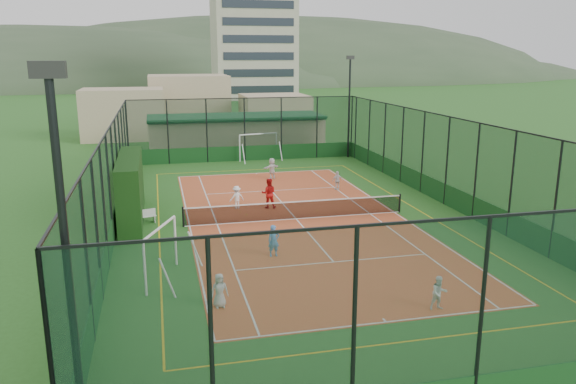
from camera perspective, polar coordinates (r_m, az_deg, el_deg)
name	(u,v)px	position (r m, az deg, el deg)	size (l,w,h in m)	color
ground	(296,219)	(29.25, 0.84, -2.78)	(300.00, 300.00, 0.00)	#2B5F20
court_slab	(296,219)	(29.25, 0.84, -2.77)	(11.17, 23.97, 0.01)	#B84C29
tennis_net	(296,209)	(29.10, 0.84, -1.78)	(11.67, 0.12, 1.06)	black
perimeter_fence	(296,172)	(28.63, 0.85, 2.02)	(18.12, 34.12, 5.00)	black
floodlight_sw	(69,284)	(11.54, -21.33, -8.70)	(0.60, 0.26, 8.25)	black
floodlight_ne	(349,107)	(46.61, 6.23, 8.54)	(0.60, 0.26, 8.25)	black
clubhouse	(236,133)	(50.12, -5.30, 5.99)	(15.20, 7.20, 3.15)	tan
apartment_tower	(253,18)	(110.99, -3.59, 17.24)	(15.00, 12.00, 30.00)	beige
distant_hills	(177,82)	(177.51, -11.21, 10.88)	(200.00, 60.00, 24.00)	#384C33
hedge_left	(131,188)	(30.08, -15.69, 0.36)	(1.11, 7.41, 3.24)	black
white_bench	(142,216)	(29.29, -14.63, -2.40)	(1.42, 0.39, 0.80)	white
futsal_goal_near	(161,254)	(21.86, -12.77, -6.13)	(0.92, 3.17, 2.05)	white
futsal_goal_far	(258,147)	(45.45, -3.03, 4.58)	(3.30, 0.96, 2.13)	white
child_near_left	(220,291)	(19.34, -6.97, -9.90)	(0.58, 0.38, 1.19)	silver
child_near_mid	(274,241)	(23.80, -1.46, -4.97)	(0.50, 0.33, 1.36)	#4785CA
child_near_right	(439,293)	(19.71, 15.10, -9.87)	(0.57, 0.45, 1.18)	white
child_far_left	(237,197)	(31.18, -5.23, -0.54)	(0.83, 0.48, 1.28)	white
child_far_right	(337,180)	(35.53, 5.04, 1.18)	(0.70, 0.29, 1.19)	white
child_far_back	(272,168)	(38.55, -1.65, 2.41)	(1.33, 0.43, 1.44)	white
coach	(269,193)	(31.15, -1.98, -0.13)	(0.81, 0.63, 1.68)	red
tennis_balls	(268,212)	(30.36, -2.01, -2.07)	(4.23, 0.66, 0.07)	#CCE033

